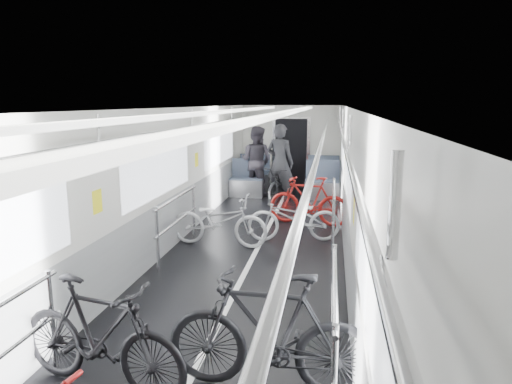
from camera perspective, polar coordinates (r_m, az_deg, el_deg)
car_shell at (r=8.80m, az=1.39°, el=2.25°), size 3.02×14.01×2.41m
bike_left_mid at (r=4.34m, az=-18.91°, el=-16.60°), size 1.78×0.83×1.03m
bike_left_far at (r=8.02m, az=-4.61°, el=-3.57°), size 1.77×0.72×0.91m
bike_right_near at (r=4.09m, az=1.82°, el=-17.15°), size 1.85×0.57×1.10m
bike_right_mid at (r=8.28m, az=4.77°, el=-3.21°), size 1.75×0.86×0.88m
bike_right_far at (r=9.40m, az=6.64°, el=-1.10°), size 1.75×0.81×1.01m
bike_aisle at (r=11.57m, az=3.35°, el=0.99°), size 1.05×1.81×0.90m
person_standing at (r=11.60m, az=3.02°, el=3.69°), size 0.83×0.67×1.97m
person_seated at (r=12.32m, az=0.04°, el=3.90°), size 1.07×0.94×1.86m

